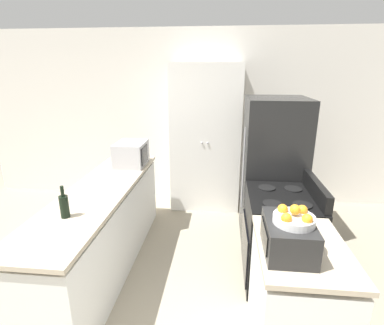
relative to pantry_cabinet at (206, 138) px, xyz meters
The scene contains 10 objects.
wall_back 0.41m from the pantry_cabinet, 104.58° to the left, with size 7.00×0.06×2.60m.
counter_left 2.01m from the pantry_cabinet, 120.42° to the right, with size 0.60×2.44×0.89m.
counter_right 2.65m from the pantry_cabinet, 71.82° to the right, with size 0.60×0.83×0.89m.
pantry_cabinet is the anchor object (origin of this frame).
stove 1.92m from the pantry_cabinet, 63.12° to the right, with size 0.66×0.77×1.05m.
refrigerator 1.20m from the pantry_cabinet, 44.34° to the right, with size 0.71×0.76×1.72m.
microwave 1.20m from the pantry_cabinet, 136.26° to the right, with size 0.36×0.44×0.29m.
wine_bottle 2.44m from the pantry_cabinet, 114.09° to the right, with size 0.07×0.07×0.27m.
toaster_oven 2.62m from the pantry_cabinet, 74.89° to the right, with size 0.31×0.42×0.22m.
fruit_bowl 2.64m from the pantry_cabinet, 74.59° to the right, with size 0.26×0.26×0.13m.
Camera 1 is at (0.33, -1.31, 2.03)m, focal length 28.00 mm.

